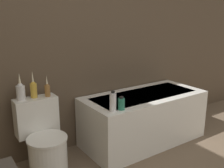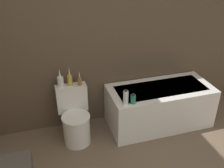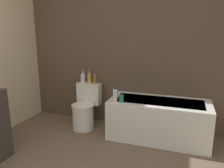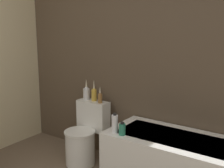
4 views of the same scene
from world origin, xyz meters
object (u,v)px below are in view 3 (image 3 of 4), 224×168
bathtub (158,119)px  shampoo_bottle_tall (115,95)px  vase_gold (83,77)px  shampoo_bottle_short (121,98)px  toilet (85,109)px  vase_bronze (95,80)px  vase_silver (89,78)px

bathtub → shampoo_bottle_tall: (-0.59, -0.23, 0.38)m
vase_gold → shampoo_bottle_short: 0.93m
toilet → bathtub: bearing=-0.5°
bathtub → toilet: 1.19m
toilet → vase_gold: vase_gold is taller
shampoo_bottle_tall → shampoo_bottle_short: (0.09, -0.01, -0.03)m
bathtub → vase_bronze: vase_bronze is taller
bathtub → vase_bronze: bearing=171.3°
vase_gold → vase_silver: (0.12, -0.00, 0.00)m
vase_gold → shampoo_bottle_tall: bearing=-31.2°
vase_bronze → shampoo_bottle_tall: vase_bronze is taller
vase_silver → vase_bronze: vase_silver is taller
vase_bronze → shampoo_bottle_short: size_ratio=1.55×
toilet → vase_gold: size_ratio=2.82×
toilet → shampoo_bottle_short: (0.69, -0.25, 0.32)m
shampoo_bottle_tall → vase_silver: bearing=144.1°
vase_bronze → toilet: bearing=-127.9°
bathtub → shampoo_bottle_tall: shampoo_bottle_tall is taller
bathtub → vase_gold: 1.41m
bathtub → vase_silver: bearing=170.4°
bathtub → vase_silver: size_ratio=5.53×
shampoo_bottle_short → vase_silver: bearing=147.5°
bathtub → vase_silver: vase_silver is taller
vase_bronze → shampoo_bottle_short: vase_bronze is taller
toilet → shampoo_bottle_tall: 0.74m
shampoo_bottle_tall → shampoo_bottle_short: bearing=-4.6°
vase_gold → shampoo_bottle_tall: (0.72, -0.43, -0.12)m
bathtub → vase_gold: (-1.31, 0.20, 0.50)m
vase_silver → bathtub: bearing=-9.6°
vase_silver → shampoo_bottle_short: (0.69, -0.44, -0.16)m
bathtub → shampoo_bottle_short: 0.65m
vase_silver → shampoo_bottle_tall: vase_silver is taller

